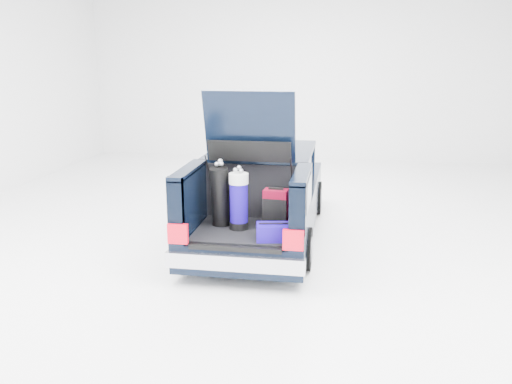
% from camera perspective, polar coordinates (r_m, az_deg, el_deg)
% --- Properties ---
extents(ground, '(14.00, 14.00, 0.00)m').
position_cam_1_polar(ground, '(9.06, 0.52, -4.63)').
color(ground, white).
rests_on(ground, ground).
extents(car, '(1.87, 4.65, 2.47)m').
position_cam_1_polar(car, '(8.96, 0.63, -0.34)').
color(car, black).
rests_on(car, ground).
extents(red_suitcase, '(0.35, 0.25, 0.55)m').
position_cam_1_polar(red_suitcase, '(7.56, 2.09, -1.69)').
color(red_suitcase, '#630317').
rests_on(red_suitcase, car).
extents(black_golf_bag, '(0.29, 0.37, 0.94)m').
position_cam_1_polar(black_golf_bag, '(7.54, -3.79, -0.47)').
color(black_golf_bag, black).
rests_on(black_golf_bag, car).
extents(blue_golf_bag, '(0.33, 0.33, 0.89)m').
position_cam_1_polar(blue_golf_bag, '(7.39, -1.82, -0.91)').
color(blue_golf_bag, black).
rests_on(blue_golf_bag, car).
extents(blue_duffel, '(0.48, 0.36, 0.23)m').
position_cam_1_polar(blue_duffel, '(7.04, 1.85, -4.22)').
color(blue_duffel, '#16057E').
rests_on(blue_duffel, car).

